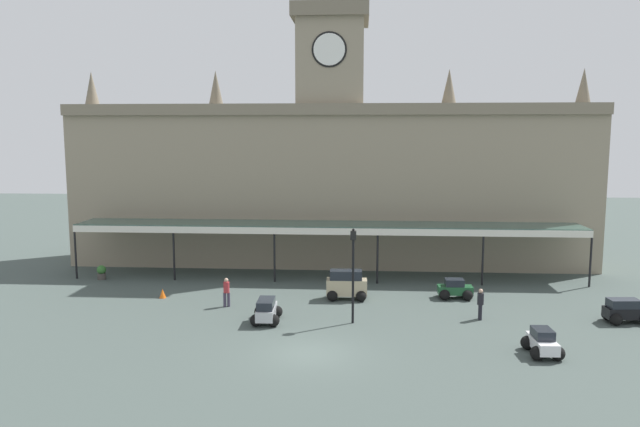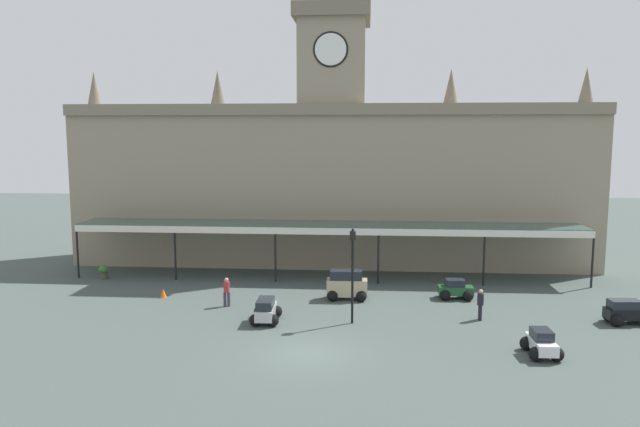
% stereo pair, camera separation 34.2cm
% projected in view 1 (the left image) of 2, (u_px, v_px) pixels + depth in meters
% --- Properties ---
extents(ground_plane, '(140.00, 140.00, 0.00)m').
position_uv_depth(ground_plane, '(309.00, 353.00, 27.07)').
color(ground_plane, '#414D49').
extents(station_building, '(38.57, 5.83, 18.94)m').
position_uv_depth(station_building, '(331.00, 177.00, 45.47)').
color(station_building, gray).
rests_on(station_building, ground).
extents(entrance_canopy, '(34.29, 3.26, 3.76)m').
position_uv_depth(entrance_canopy, '(327.00, 226.00, 40.79)').
color(entrance_canopy, '#38564C').
rests_on(entrance_canopy, ground).
extents(car_green_sedan, '(2.05, 1.52, 1.19)m').
position_uv_depth(car_green_sedan, '(455.00, 290.00, 36.09)').
color(car_green_sedan, '#1E512D').
rests_on(car_green_sedan, ground).
extents(car_beige_van, '(2.42, 1.62, 1.77)m').
position_uv_depth(car_beige_van, '(347.00, 286.00, 35.87)').
color(car_beige_van, tan).
rests_on(car_beige_van, ground).
extents(car_white_sedan, '(1.58, 2.09, 1.19)m').
position_uv_depth(car_white_sedan, '(542.00, 344.00, 26.85)').
color(car_white_sedan, silver).
rests_on(car_white_sedan, ground).
extents(car_black_estate, '(2.31, 1.66, 1.27)m').
position_uv_depth(car_black_estate, '(626.00, 312.00, 31.41)').
color(car_black_estate, black).
rests_on(car_black_estate, ground).
extents(car_silver_estate, '(1.59, 2.28, 1.27)m').
position_uv_depth(car_silver_estate, '(266.00, 312.00, 31.53)').
color(car_silver_estate, '#B2B5BA').
rests_on(car_silver_estate, ground).
extents(pedestrian_crossing_forecourt, '(0.38, 0.34, 1.67)m').
position_uv_depth(pedestrian_crossing_forecourt, '(227.00, 291.00, 34.31)').
color(pedestrian_crossing_forecourt, '#3F384C').
rests_on(pedestrian_crossing_forecourt, ground).
extents(pedestrian_beside_cars, '(0.34, 0.39, 1.67)m').
position_uv_depth(pedestrian_beside_cars, '(480.00, 303.00, 31.92)').
color(pedestrian_beside_cars, black).
rests_on(pedestrian_beside_cars, ground).
extents(victorian_lamppost, '(0.30, 0.30, 5.01)m').
position_uv_depth(victorian_lamppost, '(353.00, 265.00, 31.03)').
color(victorian_lamppost, black).
rests_on(victorian_lamppost, ground).
extents(traffic_cone, '(0.40, 0.40, 0.56)m').
position_uv_depth(traffic_cone, '(163.00, 293.00, 36.22)').
color(traffic_cone, orange).
rests_on(traffic_cone, ground).
extents(planter_near_kerb, '(0.60, 0.60, 0.96)m').
position_uv_depth(planter_near_kerb, '(102.00, 272.00, 40.85)').
color(planter_near_kerb, '#47423D').
rests_on(planter_near_kerb, ground).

